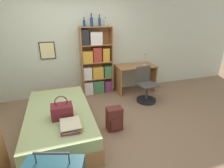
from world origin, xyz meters
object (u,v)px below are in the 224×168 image
(bottle_brown, at_px, (92,21))
(bottle_clear, at_px, (100,22))
(bottle_blue, at_px, (105,23))
(desk_lamp, at_px, (146,55))
(handbag, at_px, (62,111))
(desk, at_px, (135,74))
(book_stack_on_bed, at_px, (71,126))
(backpack, at_px, (114,119))
(desk_chair, at_px, (146,91))
(bottle_green, at_px, (84,23))
(bed, at_px, (60,120))
(bookcase, at_px, (96,65))

(bottle_brown, xyz_separation_m, bottle_clear, (0.20, 0.01, -0.01))
(bottle_blue, height_order, desk_lamp, bottle_blue)
(handbag, relative_size, desk, 0.36)
(handbag, height_order, book_stack_on_bed, handbag)
(backpack, bearing_deg, bottle_clear, 83.45)
(handbag, height_order, desk, handbag)
(desk_chair, bearing_deg, bottle_green, 147.89)
(bottle_blue, bearing_deg, handbag, -124.68)
(desk_lamp, bearing_deg, bottle_brown, 173.59)
(book_stack_on_bed, bearing_deg, desk_lamp, 41.02)
(bottle_clear, bearing_deg, backpack, -96.55)
(book_stack_on_bed, distance_m, backpack, 0.95)
(bottle_brown, bearing_deg, desk_chair, -36.25)
(bottle_green, height_order, desk_lamp, bottle_green)
(bottle_brown, distance_m, desk_lamp, 1.70)
(bottle_brown, bearing_deg, desk, -7.40)
(handbag, relative_size, book_stack_on_bed, 1.01)
(bottle_clear, distance_m, bottle_blue, 0.17)
(bed, distance_m, bottle_brown, 2.43)
(bottle_blue, bearing_deg, bottle_green, -174.26)
(desk, distance_m, backpack, 1.97)
(bottle_green, relative_size, bottle_brown, 0.71)
(handbag, xyz_separation_m, desk_lamp, (2.36, 1.63, 0.43))
(bottle_green, distance_m, backpack, 2.38)
(bottle_brown, height_order, desk_lamp, bottle_brown)
(handbag, distance_m, desk_lamp, 2.90)
(desk_lamp, bearing_deg, desk, 177.46)
(bottle_clear, xyz_separation_m, desk, (0.95, -0.16, -1.37))
(desk, bearing_deg, handbag, -141.51)
(bottle_brown, distance_m, desk, 1.80)
(bottle_green, xyz_separation_m, backpack, (0.18, -1.72, -1.63))
(book_stack_on_bed, relative_size, bottle_clear, 1.38)
(book_stack_on_bed, xyz_separation_m, desk, (1.96, 1.98, -0.00))
(bottle_green, height_order, desk_chair, bottle_green)
(bottle_clear, relative_size, desk_chair, 0.32)
(bookcase, xyz_separation_m, desk, (1.08, -0.15, -0.29))
(bottle_clear, height_order, backpack, bottle_clear)
(bottle_brown, distance_m, backpack, 2.40)
(book_stack_on_bed, xyz_separation_m, bottle_brown, (0.81, 2.13, 1.38))
(book_stack_on_bed, relative_size, backpack, 0.84)
(handbag, bearing_deg, bottle_clear, 58.35)
(bottle_green, bearing_deg, backpack, -84.04)
(bottle_green, bearing_deg, handbag, -112.29)
(desk, height_order, backpack, desk)
(bottle_green, xyz_separation_m, desk, (1.33, -0.14, -1.35))
(bottle_clear, distance_m, desk, 1.68)
(bottle_brown, relative_size, desk, 0.28)
(bottle_green, bearing_deg, bottle_blue, 5.74)
(book_stack_on_bed, relative_size, desk_chair, 0.44)
(bottle_brown, bearing_deg, backpack, -89.99)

